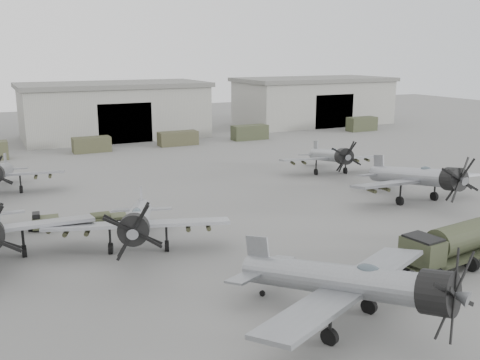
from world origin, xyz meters
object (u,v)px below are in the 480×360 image
(aircraft_near_1, at_px, (355,283))
(fuel_tanker, at_px, (450,244))
(aircraft_far_1, at_px, (332,156))
(aircraft_mid_1, at_px, (138,221))
(tug_trailer, at_px, (67,221))
(aircraft_mid_2, at_px, (420,177))

(aircraft_near_1, distance_m, fuel_tanker, 10.88)
(aircraft_near_1, bearing_deg, aircraft_far_1, 32.18)
(aircraft_mid_1, xyz_separation_m, aircraft_far_1, (26.00, 14.12, -0.18))
(aircraft_near_1, relative_size, tug_trailer, 1.80)
(aircraft_mid_1, relative_size, aircraft_mid_2, 0.95)
(aircraft_far_1, bearing_deg, fuel_tanker, -95.45)
(fuel_tanker, bearing_deg, aircraft_near_1, -167.72)
(aircraft_near_1, xyz_separation_m, aircraft_mid_2, (19.53, 15.73, -0.03))
(aircraft_near_1, height_order, aircraft_mid_2, aircraft_near_1)
(tug_trailer, bearing_deg, fuel_tanker, -37.50)
(aircraft_mid_2, bearing_deg, aircraft_near_1, -138.51)
(fuel_tanker, bearing_deg, tug_trailer, 130.24)
(aircraft_mid_1, height_order, fuel_tanker, aircraft_mid_1)
(aircraft_near_1, relative_size, aircraft_far_1, 1.12)
(aircraft_mid_1, bearing_deg, fuel_tanker, -14.85)
(aircraft_mid_2, bearing_deg, aircraft_far_1, 93.73)
(tug_trailer, bearing_deg, aircraft_mid_1, -60.32)
(aircraft_mid_1, height_order, aircraft_mid_2, aircraft_mid_2)
(aircraft_mid_2, height_order, aircraft_far_1, aircraft_mid_2)
(aircraft_near_1, distance_m, aircraft_mid_2, 25.08)
(aircraft_mid_1, xyz_separation_m, fuel_tanker, (16.97, -11.18, -0.70))
(aircraft_near_1, bearing_deg, aircraft_mid_2, 14.77)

